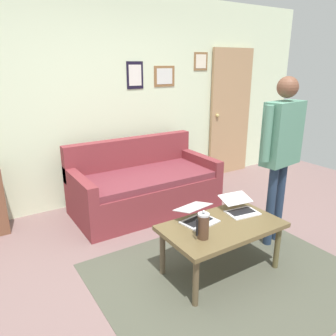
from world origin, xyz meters
The scene contains 10 objects.
ground_plane centered at (0.00, 0.00, 0.00)m, with size 7.68×7.68×0.00m, color #7C605E.
area_rug centered at (-0.13, 0.11, 0.00)m, with size 2.23×1.81×0.01m, color #4A4C3E.
back_wall centered at (0.00, -2.20, 1.35)m, with size 7.04×0.11×2.70m.
interior_door centered at (-2.15, -2.11, 1.02)m, with size 0.82×0.09×2.05m.
couch centered at (-0.20, -1.56, 0.30)m, with size 1.81×0.92×0.88m.
coffee_table centered at (-0.13, 0.01, 0.42)m, with size 1.06×0.62×0.47m.
laptop_left centered at (0.01, -0.16, 0.52)m, with size 0.35×0.36×0.15m.
laptop_center centered at (-0.45, -0.10, 0.51)m, with size 0.33×0.36×0.13m.
french_press centered at (0.15, 0.10, 0.58)m, with size 0.12×0.10×0.25m.
person_standing centered at (-0.94, -0.09, 1.10)m, with size 0.60×0.24×1.71m.
Camera 1 is at (1.66, 1.94, 1.83)m, focal length 35.07 mm.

